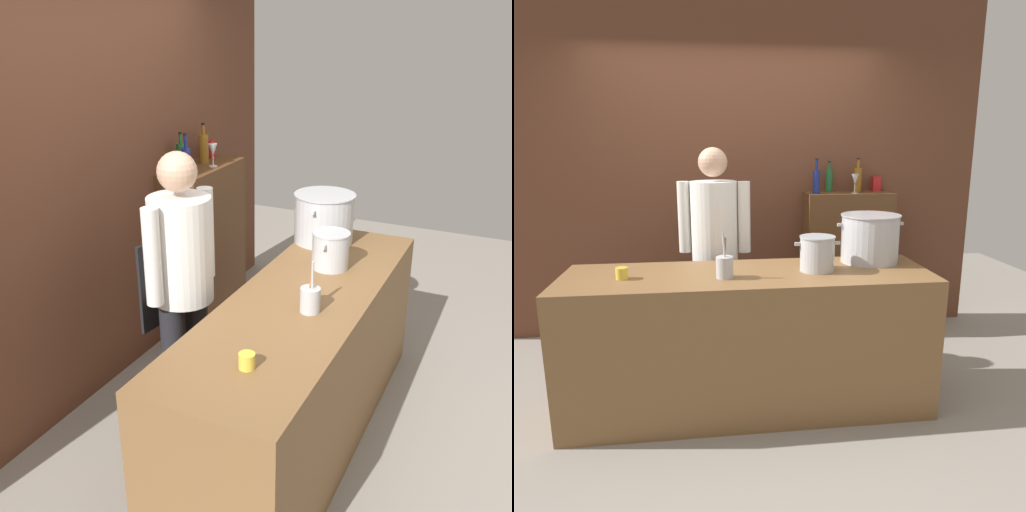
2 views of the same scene
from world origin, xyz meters
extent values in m
plane|color=gray|center=(0.00, 0.00, 0.00)|extent=(8.00, 8.00, 0.00)
cube|color=brown|center=(0.00, 1.40, 1.50)|extent=(4.40, 0.10, 3.00)
cube|color=brown|center=(0.00, 0.00, 0.45)|extent=(2.29, 0.70, 0.90)
cube|color=brown|center=(0.99, 1.19, 0.63)|extent=(0.76, 0.32, 1.27)
cylinder|color=black|center=(-0.10, 0.62, 0.42)|extent=(0.14, 0.14, 0.84)
cylinder|color=black|center=(-0.29, 0.64, 0.42)|extent=(0.14, 0.14, 0.84)
cylinder|color=white|center=(-0.20, 0.63, 1.13)|extent=(0.34, 0.34, 0.58)
cube|color=black|center=(-0.17, 0.81, 0.89)|extent=(0.30, 0.06, 0.52)
cylinder|color=white|center=(0.02, 0.60, 1.16)|extent=(0.09, 0.09, 0.52)
cylinder|color=white|center=(-0.41, 0.66, 1.16)|extent=(0.09, 0.09, 0.52)
sphere|color=tan|center=(-0.20, 0.63, 1.55)|extent=(0.21, 0.21, 0.21)
cylinder|color=#B7BABF|center=(0.84, 0.19, 1.06)|extent=(0.38, 0.38, 0.31)
cylinder|color=#B7BABF|center=(0.84, 0.19, 1.22)|extent=(0.40, 0.40, 0.01)
cube|color=#B7BABF|center=(0.63, 0.19, 1.16)|extent=(0.04, 0.02, 0.02)
cube|color=#B7BABF|center=(1.05, 0.19, 1.16)|extent=(0.04, 0.02, 0.02)
cylinder|color=#B7BABF|center=(0.43, 0.00, 1.01)|extent=(0.22, 0.22, 0.21)
cylinder|color=#B7BABF|center=(0.43, 0.00, 1.12)|extent=(0.23, 0.23, 0.01)
cube|color=#B7BABF|center=(0.31, 0.00, 1.07)|extent=(0.04, 0.02, 0.02)
cube|color=#B7BABF|center=(0.56, 0.00, 1.07)|extent=(0.04, 0.02, 0.02)
cylinder|color=#B7BABF|center=(-0.15, -0.10, 0.97)|extent=(0.10, 0.10, 0.13)
cylinder|color=#B7BABF|center=(-0.15, -0.11, 1.05)|extent=(0.02, 0.01, 0.26)
cylinder|color=olive|center=(-0.15, -0.10, 1.03)|extent=(0.02, 0.02, 0.23)
cylinder|color=yellow|center=(-0.76, -0.04, 0.93)|extent=(0.07, 0.07, 0.07)
cylinder|color=#8C5919|center=(1.07, 1.22, 1.38)|extent=(0.07, 0.07, 0.21)
cylinder|color=#8C5919|center=(1.07, 1.22, 1.52)|extent=(0.02, 0.02, 0.07)
cylinder|color=black|center=(1.07, 1.22, 1.56)|extent=(0.03, 0.03, 0.01)
cylinder|color=#1E592D|center=(0.82, 1.26, 1.37)|extent=(0.06, 0.06, 0.19)
cylinder|color=#1E592D|center=(0.82, 1.26, 1.49)|extent=(0.02, 0.02, 0.07)
cylinder|color=black|center=(0.82, 1.26, 1.53)|extent=(0.03, 0.03, 0.01)
cylinder|color=navy|center=(0.68, 1.13, 1.37)|extent=(0.06, 0.06, 0.19)
cylinder|color=navy|center=(0.68, 1.13, 1.51)|extent=(0.02, 0.02, 0.09)
cylinder|color=black|center=(0.68, 1.13, 1.56)|extent=(0.02, 0.02, 0.01)
cylinder|color=silver|center=(1.01, 1.11, 1.27)|extent=(0.06, 0.06, 0.01)
cylinder|color=silver|center=(1.01, 1.11, 1.31)|extent=(0.01, 0.01, 0.07)
cone|color=silver|center=(1.01, 1.11, 1.39)|extent=(0.07, 0.07, 0.09)
cube|color=red|center=(1.26, 1.28, 1.33)|extent=(0.07, 0.07, 0.13)
camera|label=1|loc=(-2.72, -1.03, 2.31)|focal=42.22mm
camera|label=2|loc=(-0.23, -2.84, 1.68)|focal=33.30mm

